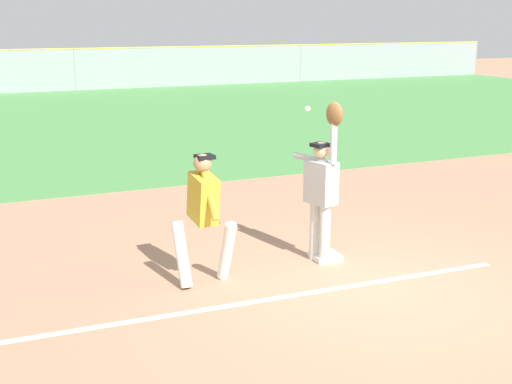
{
  "coord_description": "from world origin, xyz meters",
  "views": [
    {
      "loc": [
        -4.5,
        -6.6,
        3.34
      ],
      "look_at": [
        -1.1,
        1.44,
        1.05
      ],
      "focal_mm": 46.5,
      "sensor_mm": 36.0,
      "label": 1
    }
  ],
  "objects_px": {
    "fielder": "(322,185)",
    "runner": "(204,210)",
    "parked_car_black": "(38,72)",
    "baseball": "(308,109)",
    "first_base": "(325,256)",
    "parked_car_white": "(144,70)"
  },
  "relations": [
    {
      "from": "fielder",
      "to": "runner",
      "type": "height_order",
      "value": "fielder"
    },
    {
      "from": "parked_car_black",
      "to": "baseball",
      "type": "bearing_deg",
      "value": -90.06
    },
    {
      "from": "first_base",
      "to": "runner",
      "type": "relative_size",
      "value": 0.22
    },
    {
      "from": "first_base",
      "to": "parked_car_black",
      "type": "height_order",
      "value": "parked_car_black"
    },
    {
      "from": "parked_car_white",
      "to": "parked_car_black",
      "type": "bearing_deg",
      "value": 174.92
    },
    {
      "from": "parked_car_black",
      "to": "parked_car_white",
      "type": "height_order",
      "value": "same"
    },
    {
      "from": "first_base",
      "to": "parked_car_white",
      "type": "xyz_separation_m",
      "value": [
        4.06,
        27.37,
        0.63
      ]
    },
    {
      "from": "parked_car_black",
      "to": "fielder",
      "type": "bearing_deg",
      "value": -89.67
    },
    {
      "from": "fielder",
      "to": "parked_car_white",
      "type": "distance_m",
      "value": 27.74
    },
    {
      "from": "runner",
      "to": "baseball",
      "type": "xyz_separation_m",
      "value": [
        1.57,
        0.23,
        1.17
      ]
    },
    {
      "from": "first_base",
      "to": "runner",
      "type": "xyz_separation_m",
      "value": [
        -1.88,
        -0.19,
        0.96
      ]
    },
    {
      "from": "parked_car_black",
      "to": "parked_car_white",
      "type": "distance_m",
      "value": 5.41
    },
    {
      "from": "baseball",
      "to": "fielder",
      "type": "bearing_deg",
      "value": -25.0
    },
    {
      "from": "fielder",
      "to": "baseball",
      "type": "relative_size",
      "value": 30.81
    },
    {
      "from": "first_base",
      "to": "baseball",
      "type": "bearing_deg",
      "value": 172.15
    },
    {
      "from": "first_base",
      "to": "baseball",
      "type": "distance_m",
      "value": 2.15
    },
    {
      "from": "first_base",
      "to": "parked_car_white",
      "type": "relative_size",
      "value": 0.08
    },
    {
      "from": "parked_car_white",
      "to": "first_base",
      "type": "bearing_deg",
      "value": -94.22
    },
    {
      "from": "fielder",
      "to": "parked_car_white",
      "type": "bearing_deg",
      "value": -114.31
    },
    {
      "from": "runner",
      "to": "baseball",
      "type": "distance_m",
      "value": 1.97
    },
    {
      "from": "fielder",
      "to": "runner",
      "type": "distance_m",
      "value": 1.78
    },
    {
      "from": "first_base",
      "to": "baseball",
      "type": "height_order",
      "value": "baseball"
    }
  ]
}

